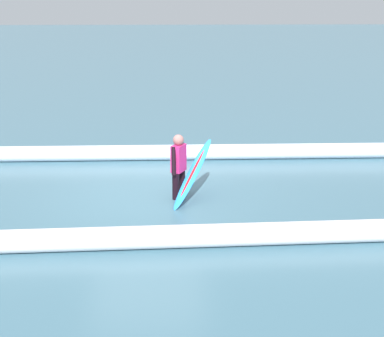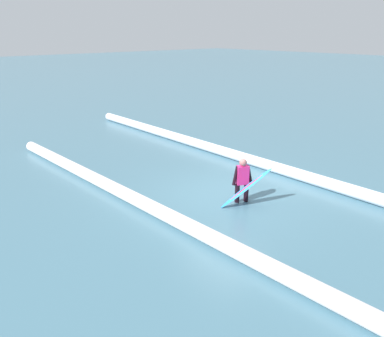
{
  "view_description": "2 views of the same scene",
  "coord_description": "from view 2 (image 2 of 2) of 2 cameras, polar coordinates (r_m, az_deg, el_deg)",
  "views": [
    {
      "loc": [
        -0.55,
        10.87,
        3.96
      ],
      "look_at": [
        -0.93,
        0.89,
        0.86
      ],
      "focal_mm": 51.65,
      "sensor_mm": 36.0,
      "label": 1
    },
    {
      "loc": [
        -7.48,
        8.07,
        4.74
      ],
      "look_at": [
        -0.15,
        1.56,
        1.24
      ],
      "focal_mm": 36.03,
      "sensor_mm": 36.0,
      "label": 2
    }
  ],
  "objects": [
    {
      "name": "wave_crest_foreground",
      "position": [
        13.85,
        12.84,
        -0.03
      ],
      "size": [
        23.53,
        0.4,
        0.39
      ],
      "primitive_type": "cylinder",
      "rotation": [
        0.0,
        1.57,
        -0.0
      ],
      "color": "white",
      "rests_on": "ground_plane"
    },
    {
      "name": "ground_plane",
      "position": [
        11.98,
        5.13,
        -3.75
      ],
      "size": [
        153.39,
        153.39,
        0.0
      ],
      "primitive_type": "plane",
      "color": "#436D7F"
    },
    {
      "name": "surfboard",
      "position": [
        11.0,
        8.03,
        -2.89
      ],
      "size": [
        0.99,
        1.37,
        1.16
      ],
      "color": "#268CE5",
      "rests_on": "ground_plane"
    },
    {
      "name": "surfer",
      "position": [
        11.22,
        7.47,
        -1.45
      ],
      "size": [
        0.33,
        0.62,
        1.33
      ],
      "rotation": [
        0.0,
        0.0,
        1.09
      ],
      "color": "black",
      "rests_on": "ground_plane"
    },
    {
      "name": "wave_crest_midground",
      "position": [
        11.05,
        -7.68,
        -4.85
      ],
      "size": [
        15.4,
        0.91,
        0.38
      ],
      "primitive_type": "cylinder",
      "rotation": [
        0.0,
        1.57,
        0.03
      ],
      "color": "white",
      "rests_on": "ground_plane"
    }
  ]
}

